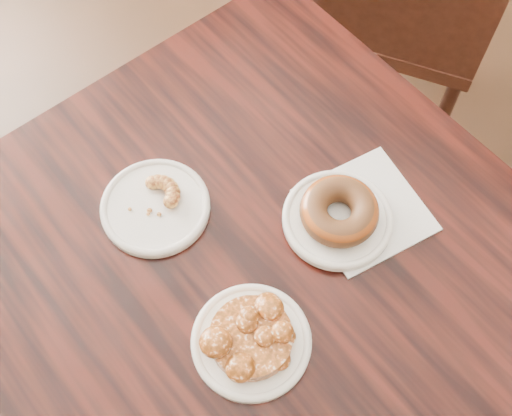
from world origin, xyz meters
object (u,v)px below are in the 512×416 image
Objects in this scene: cafe_table at (249,332)px; chair_far at (405,1)px; cruller_fragment at (154,202)px; apple_fritter at (251,336)px; glazed_donut at (339,211)px.

cafe_table is 0.95m from chair_far.
apple_fritter is at bearing -17.12° from cruller_fragment.
apple_fritter is at bearing -36.68° from cafe_table.
cruller_fragment is (-0.17, -0.02, 0.40)m from cafe_table.
glazed_donut is 0.24m from apple_fritter.
cruller_fragment is (-0.24, -0.16, -0.02)m from glazed_donut.
cafe_table is 0.43m from apple_fritter.
glazed_donut is at bearing 74.97° from cafe_table.
cafe_table is 7.20× the size of glazed_donut.
cruller_fragment is at bearing 75.62° from chair_far.
chair_far is 0.90m from glazed_donut.
chair_far is at bearing 92.37° from cruller_fragment.
chair_far is 10.68× the size of cruller_fragment.
cafe_table is 10.56× the size of cruller_fragment.
glazed_donut is 1.47× the size of cruller_fragment.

